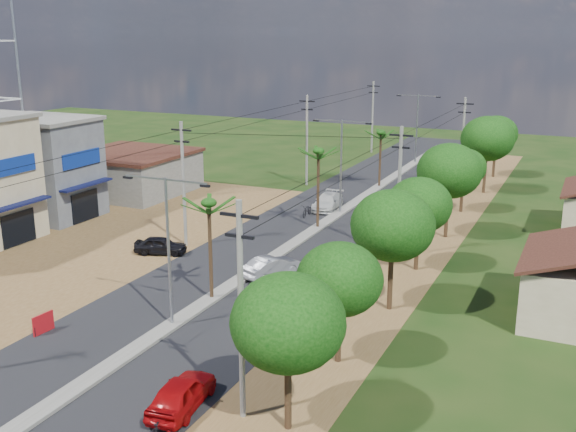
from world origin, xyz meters
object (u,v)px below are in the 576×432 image
at_px(car_red_near, 182,394).
at_px(moto_rider_east, 158,426).
at_px(car_silver_mid, 272,267).
at_px(car_parked_dark, 161,246).
at_px(car_white_far, 328,202).
at_px(roadside_sign, 43,324).

relative_size(car_red_near, moto_rider_east, 2.54).
relative_size(car_red_near, car_silver_mid, 1.02).
bearing_deg(car_parked_dark, car_white_far, -39.37).
height_order(car_red_near, car_parked_dark, car_red_near).
distance_m(car_white_far, moto_rider_east, 35.09).
relative_size(car_silver_mid, car_white_far, 0.87).
height_order(car_white_far, roadside_sign, car_white_far).
bearing_deg(car_red_near, car_white_far, -86.12).
bearing_deg(car_white_far, car_parked_dark, -115.02).
bearing_deg(car_silver_mid, moto_rider_east, 125.20).
height_order(moto_rider_east, roadside_sign, roadside_sign).
height_order(car_red_near, car_silver_mid, car_red_near).
relative_size(car_white_far, car_parked_dark, 1.28).
distance_m(car_silver_mid, car_white_far, 17.35).
bearing_deg(car_red_near, moto_rider_east, 89.25).
relative_size(moto_rider_east, roadside_sign, 1.24).
xyz_separation_m(car_silver_mid, moto_rider_east, (3.70, -17.35, -0.24)).
bearing_deg(moto_rider_east, car_silver_mid, -90.15).
height_order(car_parked_dark, moto_rider_east, car_parked_dark).
bearing_deg(car_parked_dark, roadside_sign, 169.53).
relative_size(car_silver_mid, roadside_sign, 3.10).
relative_size(car_red_near, car_parked_dark, 1.13).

